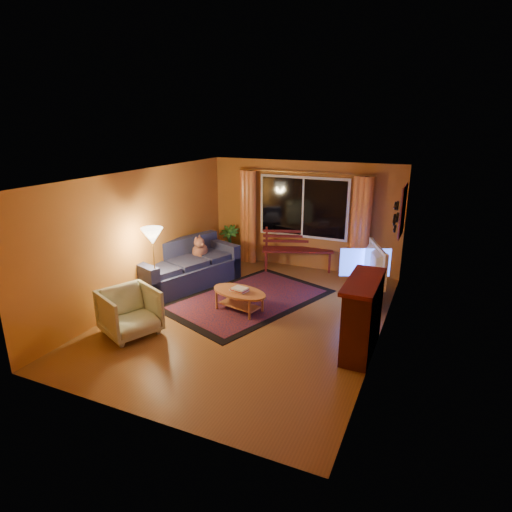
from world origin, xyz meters
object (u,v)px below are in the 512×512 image
at_px(armchair, 130,310).
at_px(coffee_table, 239,301).
at_px(bench, 297,260).
at_px(sofa, 186,265).
at_px(floor_lamp, 155,268).
at_px(tv_console, 368,291).

xyz_separation_m(armchair, coffee_table, (1.24, 1.50, -0.22)).
xyz_separation_m(bench, sofa, (-1.83, -1.92, 0.22)).
height_order(bench, coffee_table, bench).
height_order(armchair, floor_lamp, floor_lamp).
distance_m(bench, sofa, 2.66).
bearing_deg(coffee_table, floor_lamp, -164.85).
bearing_deg(armchair, coffee_table, -15.23).
bearing_deg(tv_console, sofa, -177.19).
xyz_separation_m(bench, tv_console, (1.86, -1.23, -0.02)).
bearing_deg(bench, tv_console, -53.85).
distance_m(coffee_table, tv_console, 2.51).
xyz_separation_m(sofa, coffee_table, (1.60, -0.70, -0.26)).
height_order(bench, armchair, armchair).
relative_size(armchair, coffee_table, 0.77).
xyz_separation_m(armchair, tv_console, (3.32, 2.90, -0.20)).
relative_size(bench, coffee_table, 1.47).
xyz_separation_m(sofa, floor_lamp, (0.07, -1.12, 0.30)).
distance_m(floor_lamp, tv_console, 4.08).
distance_m(sofa, armchair, 2.24).
relative_size(sofa, tv_console, 2.15).
height_order(sofa, floor_lamp, floor_lamp).
bearing_deg(armchair, tv_console, -24.48).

